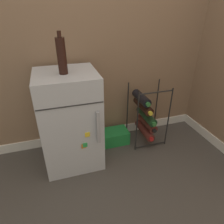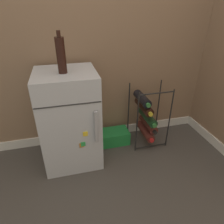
# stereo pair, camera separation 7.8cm
# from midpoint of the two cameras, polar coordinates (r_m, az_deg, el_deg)

# --- Properties ---
(ground_plane) EXTENTS (14.00, 14.00, 0.00)m
(ground_plane) POSITION_cam_midpoint_polar(r_m,az_deg,el_deg) (1.70, 6.96, -18.86)
(ground_plane) COLOR #423D38
(wall_back) EXTENTS (6.79, 0.07, 2.50)m
(wall_back) POSITION_cam_midpoint_polar(r_m,az_deg,el_deg) (1.83, -0.71, 28.42)
(wall_back) COLOR #84664C
(wall_back) RESTS_ON ground_plane
(mini_fridge) EXTENTS (0.46, 0.47, 0.81)m
(mini_fridge) POSITION_cam_midpoint_polar(r_m,az_deg,el_deg) (1.68, -13.14, -2.31)
(mini_fridge) COLOR #B7BABF
(mini_fridge) RESTS_ON ground_plane
(wine_rack) EXTENTS (0.33, 0.32, 0.60)m
(wine_rack) POSITION_cam_midpoint_polar(r_m,az_deg,el_deg) (1.94, 8.25, -0.98)
(wine_rack) COLOR black
(wine_rack) RESTS_ON ground_plane
(soda_box) EXTENTS (0.29, 0.18, 0.13)m
(soda_box) POSITION_cam_midpoint_polar(r_m,az_deg,el_deg) (2.02, -0.69, -7.05)
(soda_box) COLOR #1E7F38
(soda_box) RESTS_ON ground_plane
(fridge_top_bottle) EXTENTS (0.06, 0.06, 0.29)m
(fridge_top_bottle) POSITION_cam_midpoint_polar(r_m,az_deg,el_deg) (1.46, -15.75, 15.23)
(fridge_top_bottle) COLOR black
(fridge_top_bottle) RESTS_ON mini_fridge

